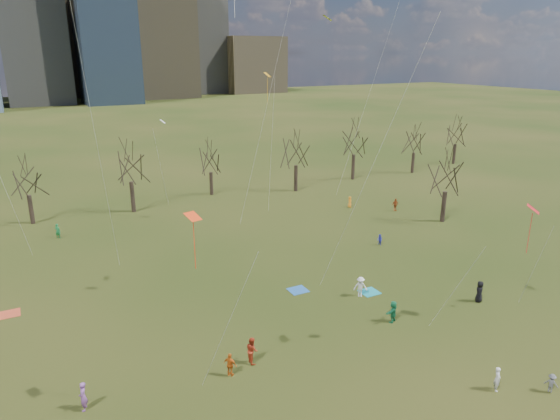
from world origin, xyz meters
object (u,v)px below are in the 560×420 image
person_1 (497,379)px  blanket_crimson (9,314)px  person_4 (230,365)px  blanket_teal (369,292)px  person_2 (252,350)px  blanket_navy (298,290)px

person_1 → blanket_crimson: bearing=83.0°
person_1 → person_4: size_ratio=0.99×
blanket_teal → person_1: person_1 is taller
person_1 → person_2: 15.58m
blanket_navy → person_2: (-8.08, -7.84, 0.92)m
blanket_navy → person_4: person_4 is taller
blanket_navy → blanket_crimson: size_ratio=1.00×
blanket_teal → blanket_crimson: same height
blanket_navy → person_1: (4.08, -17.58, 0.79)m
blanket_navy → person_4: 13.12m
person_2 → person_1: bearing=-127.0°
blanket_crimson → person_2: (14.50, -15.04, 0.92)m
person_1 → person_4: bearing=93.1°
blanket_teal → blanket_crimson: 29.81m
blanket_navy → person_2: 11.29m
blanket_teal → person_4: 16.19m
blanket_teal → person_1: bearing=-95.1°
blanket_crimson → person_2: person_2 is taller
person_2 → person_4: bearing=111.7°
person_2 → person_4: size_ratio=1.15×
blanket_navy → blanket_crimson: 23.69m
person_1 → person_2: person_2 is taller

